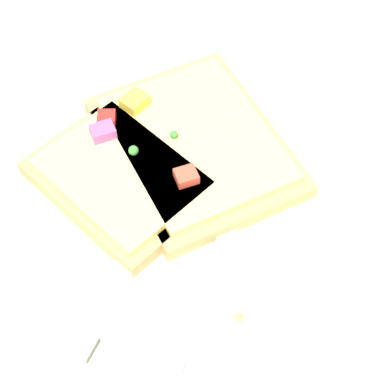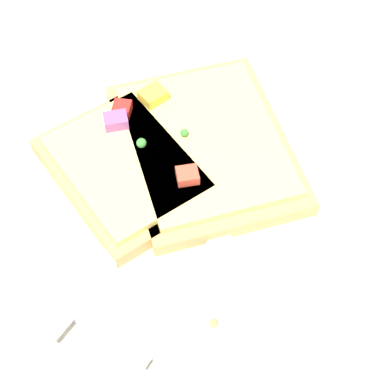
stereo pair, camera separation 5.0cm
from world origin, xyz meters
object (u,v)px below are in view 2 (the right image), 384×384
Objects in this scene: plate at (192,203)px; pizza_slice_corner at (126,168)px; knife at (120,248)px; fork at (225,231)px; pizza_slice_main at (205,145)px.

pizza_slice_corner reaches higher than plate.
knife reaches higher than plate.
pizza_slice_corner is (0.04, -0.09, 0.01)m from fork.
plate is 1.28× the size of fork.
plate is 0.04m from fork.
pizza_slice_main is (-0.03, -0.07, 0.01)m from fork.
fork is 1.04× the size of pizza_slice_main.
fork is 1.43× the size of pizza_slice_corner.
knife is 0.98× the size of pizza_slice_main.
knife is 0.07m from pizza_slice_corner.
fork reaches higher than plate.
plate is at bearing -15.38° from knife.
pizza_slice_corner reaches higher than knife.
pizza_slice_main is at bearing -0.49° from knife.
knife is (0.07, 0.01, 0.01)m from plate.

